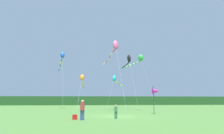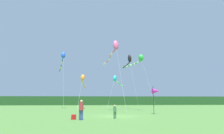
{
  "view_description": "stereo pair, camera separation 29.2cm",
  "coord_description": "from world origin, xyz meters",
  "px_view_note": "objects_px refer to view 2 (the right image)",
  "views": [
    {
      "loc": [
        -2.59,
        -20.14,
        1.69
      ],
      "look_at": [
        0.0,
        6.0,
        6.46
      ],
      "focal_mm": 29.34,
      "sensor_mm": 36.0,
      "label": 1
    },
    {
      "loc": [
        -2.3,
        -20.17,
        1.69
      ],
      "look_at": [
        0.0,
        6.0,
        6.46
      ],
      "focal_mm": 29.34,
      "sensor_mm": 36.0,
      "label": 2
    }
  ],
  "objects_px": {
    "kite_cyan": "(116,79)",
    "person_adult": "(81,109)",
    "banner_flag_pole": "(156,91)",
    "kite_orange": "(83,79)",
    "person_child": "(115,111)",
    "kite_rainbow": "(115,48)",
    "kite_black": "(129,59)",
    "cooler_box": "(74,117)",
    "kite_green": "(140,59)",
    "kite_blue": "(63,58)"
  },
  "relations": [
    {
      "from": "kite_green",
      "to": "kite_black",
      "type": "bearing_deg",
      "value": 93.76
    },
    {
      "from": "banner_flag_pole",
      "to": "kite_rainbow",
      "type": "bearing_deg",
      "value": 125.4
    },
    {
      "from": "kite_blue",
      "to": "person_child",
      "type": "bearing_deg",
      "value": -67.13
    },
    {
      "from": "person_adult",
      "to": "kite_rainbow",
      "type": "distance_m",
      "value": 16.25
    },
    {
      "from": "kite_rainbow",
      "to": "person_child",
      "type": "bearing_deg",
      "value": -95.84
    },
    {
      "from": "cooler_box",
      "to": "kite_rainbow",
      "type": "bearing_deg",
      "value": 67.96
    },
    {
      "from": "person_child",
      "to": "banner_flag_pole",
      "type": "distance_m",
      "value": 8.11
    },
    {
      "from": "kite_rainbow",
      "to": "banner_flag_pole",
      "type": "bearing_deg",
      "value": -54.6
    },
    {
      "from": "kite_rainbow",
      "to": "person_adult",
      "type": "bearing_deg",
      "value": -108.57
    },
    {
      "from": "kite_green",
      "to": "kite_orange",
      "type": "height_order",
      "value": "kite_green"
    },
    {
      "from": "kite_green",
      "to": "kite_cyan",
      "type": "xyz_separation_m",
      "value": [
        -3.47,
        6.04,
        -2.85
      ]
    },
    {
      "from": "person_child",
      "to": "kite_cyan",
      "type": "height_order",
      "value": "kite_cyan"
    },
    {
      "from": "banner_flag_pole",
      "to": "kite_cyan",
      "type": "distance_m",
      "value": 14.06
    },
    {
      "from": "kite_black",
      "to": "kite_cyan",
      "type": "height_order",
      "value": "kite_black"
    },
    {
      "from": "cooler_box",
      "to": "kite_green",
      "type": "bearing_deg",
      "value": 54.34
    },
    {
      "from": "kite_green",
      "to": "kite_blue",
      "type": "distance_m",
      "value": 16.86
    },
    {
      "from": "person_adult",
      "to": "kite_cyan",
      "type": "distance_m",
      "value": 20.7
    },
    {
      "from": "kite_green",
      "to": "person_adult",
      "type": "bearing_deg",
      "value": -122.66
    },
    {
      "from": "kite_cyan",
      "to": "banner_flag_pole",
      "type": "bearing_deg",
      "value": -74.57
    },
    {
      "from": "kite_cyan",
      "to": "cooler_box",
      "type": "bearing_deg",
      "value": -107.0
    },
    {
      "from": "banner_flag_pole",
      "to": "kite_green",
      "type": "height_order",
      "value": "kite_green"
    },
    {
      "from": "kite_rainbow",
      "to": "kite_green",
      "type": "distance_m",
      "value": 4.74
    },
    {
      "from": "kite_rainbow",
      "to": "kite_blue",
      "type": "relative_size",
      "value": 0.98
    },
    {
      "from": "person_adult",
      "to": "kite_cyan",
      "type": "relative_size",
      "value": 0.26
    },
    {
      "from": "kite_cyan",
      "to": "person_adult",
      "type": "bearing_deg",
      "value": -104.77
    },
    {
      "from": "person_adult",
      "to": "banner_flag_pole",
      "type": "distance_m",
      "value": 10.92
    },
    {
      "from": "person_child",
      "to": "kite_black",
      "type": "distance_m",
      "value": 22.32
    },
    {
      "from": "cooler_box",
      "to": "banner_flag_pole",
      "type": "xyz_separation_m",
      "value": [
        9.46,
        5.71,
        2.58
      ]
    },
    {
      "from": "person_child",
      "to": "kite_black",
      "type": "bearing_deg",
      "value": 75.41
    },
    {
      "from": "kite_rainbow",
      "to": "cooler_box",
      "type": "bearing_deg",
      "value": -112.04
    },
    {
      "from": "person_adult",
      "to": "kite_black",
      "type": "bearing_deg",
      "value": 68.33
    },
    {
      "from": "person_adult",
      "to": "kite_orange",
      "type": "xyz_separation_m",
      "value": [
        -1.33,
        19.63,
        4.79
      ]
    },
    {
      "from": "kite_rainbow",
      "to": "kite_cyan",
      "type": "height_order",
      "value": "kite_rainbow"
    },
    {
      "from": "kite_black",
      "to": "cooler_box",
      "type": "bearing_deg",
      "value": -113.78
    },
    {
      "from": "person_adult",
      "to": "banner_flag_pole",
      "type": "xyz_separation_m",
      "value": [
        8.79,
        6.21,
        1.84
      ]
    },
    {
      "from": "kite_orange",
      "to": "kite_cyan",
      "type": "bearing_deg",
      "value": -1.44
    },
    {
      "from": "kite_rainbow",
      "to": "kite_blue",
      "type": "distance_m",
      "value": 13.72
    },
    {
      "from": "banner_flag_pole",
      "to": "kite_orange",
      "type": "distance_m",
      "value": 17.06
    },
    {
      "from": "person_adult",
      "to": "person_child",
      "type": "xyz_separation_m",
      "value": [
        3.04,
        0.89,
        -0.25
      ]
    },
    {
      "from": "banner_flag_pole",
      "to": "kite_blue",
      "type": "distance_m",
      "value": 22.81
    },
    {
      "from": "person_child",
      "to": "banner_flag_pole",
      "type": "relative_size",
      "value": 0.37
    },
    {
      "from": "kite_orange",
      "to": "kite_black",
      "type": "bearing_deg",
      "value": 5.15
    },
    {
      "from": "person_child",
      "to": "kite_rainbow",
      "type": "distance_m",
      "value": 15.18
    },
    {
      "from": "cooler_box",
      "to": "kite_orange",
      "type": "height_order",
      "value": "kite_orange"
    },
    {
      "from": "person_adult",
      "to": "kite_orange",
      "type": "distance_m",
      "value": 20.25
    },
    {
      "from": "person_child",
      "to": "kite_orange",
      "type": "bearing_deg",
      "value": 103.14
    },
    {
      "from": "person_child",
      "to": "cooler_box",
      "type": "relative_size",
      "value": 2.92
    },
    {
      "from": "kite_rainbow",
      "to": "kite_cyan",
      "type": "relative_size",
      "value": 1.72
    },
    {
      "from": "banner_flag_pole",
      "to": "kite_cyan",
      "type": "height_order",
      "value": "kite_cyan"
    },
    {
      "from": "kite_black",
      "to": "kite_rainbow",
      "type": "height_order",
      "value": "kite_rainbow"
    }
  ]
}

